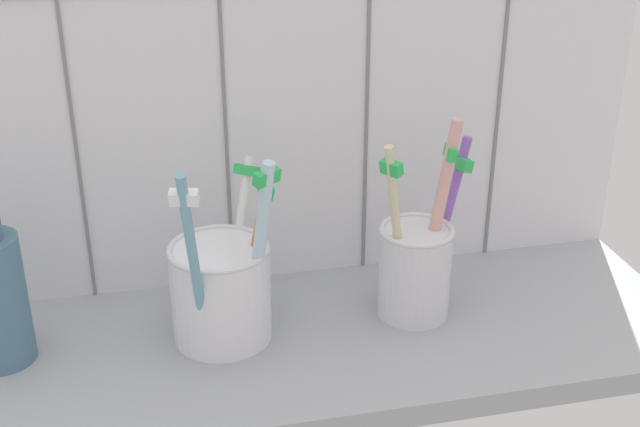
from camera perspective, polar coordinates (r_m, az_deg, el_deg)
The scene contains 4 objects.
counter_slab at distance 73.33cm, azimuth 0.29°, elevation -8.77°, with size 64.00×22.00×2.00cm, color #9EA3A8.
tile_wall_back at distance 75.04cm, azimuth -1.75°, elevation 10.19°, with size 64.00×2.20×45.00cm.
toothbrush_cup_left at distance 70.45cm, azimuth -6.63°, elevation -4.97°, with size 9.03×13.94×18.29cm.
toothbrush_cup_right at distance 73.72cm, azimuth 6.54°, elevation -3.37°, with size 9.34×6.65×18.01cm.
Camera 1 is at (-13.62, -59.13, 42.18)cm, focal length 47.37 mm.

